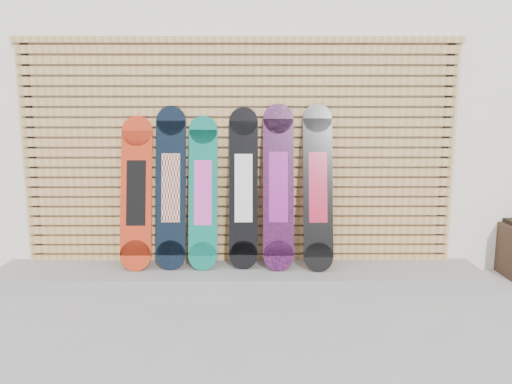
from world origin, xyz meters
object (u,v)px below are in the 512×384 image
at_px(snowboard_2, 203,193).
at_px(snowboard_5, 318,187).
at_px(snowboard_3, 244,188).
at_px(snowboard_0, 136,193).
at_px(snowboard_1, 171,188).
at_px(snowboard_4, 278,187).

relative_size(snowboard_2, snowboard_5, 0.93).
distance_m(snowboard_3, snowboard_5, 0.70).
bearing_deg(snowboard_0, snowboard_3, 1.59).
bearing_deg(snowboard_1, snowboard_5, -1.24).
xyz_separation_m(snowboard_0, snowboard_5, (1.72, -0.01, 0.06)).
bearing_deg(snowboard_3, snowboard_2, -177.36).
distance_m(snowboard_2, snowboard_4, 0.72).
bearing_deg(snowboard_4, snowboard_1, 178.96).
distance_m(snowboard_0, snowboard_4, 1.35).
xyz_separation_m(snowboard_2, snowboard_3, (0.38, 0.02, 0.04)).
bearing_deg(snowboard_1, snowboard_2, -0.94).
bearing_deg(snowboard_5, snowboard_0, 179.52).
xyz_separation_m(snowboard_1, snowboard_5, (1.39, -0.03, 0.01)).
xyz_separation_m(snowboard_2, snowboard_5, (1.09, -0.03, 0.06)).
relative_size(snowboard_0, snowboard_2, 1.00).
relative_size(snowboard_1, snowboard_5, 0.99).
relative_size(snowboard_4, snowboard_5, 1.00).
bearing_deg(snowboard_2, snowboard_5, -1.32).
bearing_deg(snowboard_0, snowboard_5, -0.48).
relative_size(snowboard_0, snowboard_3, 0.95).
height_order(snowboard_1, snowboard_4, snowboard_4).
xyz_separation_m(snowboard_3, snowboard_4, (0.33, -0.03, 0.02)).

